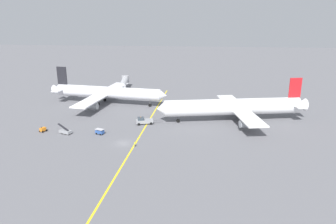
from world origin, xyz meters
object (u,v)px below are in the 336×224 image
at_px(pushback_tug, 144,121).
at_px(ground_crew_wing_walker_right, 135,144).
at_px(gse_belt_loader_portside, 65,131).
at_px(jet_bridge, 124,82).
at_px(airliner_at_gate_left, 107,93).
at_px(airliner_being_pushed, 234,107).
at_px(gse_gpu_cart_small, 43,129).
at_px(gse_baggage_cart_near_cluster, 100,132).

relative_size(pushback_tug, ground_crew_wing_walker_right, 5.44).
xyz_separation_m(gse_belt_loader_portside, jet_bridge, (4.65, 62.70, 3.49)).
distance_m(airliner_at_gate_left, jet_bridge, 26.32).
relative_size(airliner_at_gate_left, airliner_being_pushed, 0.95).
distance_m(airliner_at_gate_left, gse_belt_loader_portside, 36.81).
bearing_deg(airliner_being_pushed, pushback_tug, -167.81).
bearing_deg(pushback_tug, airliner_being_pushed, 12.19).
bearing_deg(airliner_at_gate_left, pushback_tug, -50.66).
relative_size(airliner_being_pushed, gse_belt_loader_portside, 10.73).
bearing_deg(ground_crew_wing_walker_right, gse_gpu_cart_small, 163.95).
height_order(pushback_tug, jet_bridge, jet_bridge).
distance_m(airliner_at_gate_left, gse_gpu_cart_small, 37.38).
bearing_deg(gse_baggage_cart_near_cluster, jet_bridge, 95.94).
distance_m(airliner_being_pushed, gse_gpu_cart_small, 65.17).
distance_m(pushback_tug, jet_bridge, 54.17).
bearing_deg(airliner_at_gate_left, gse_gpu_cart_small, -107.88).
distance_m(airliner_at_gate_left, gse_baggage_cart_near_cluster, 36.76).
distance_m(pushback_tug, ground_crew_wing_walker_right, 20.22).
xyz_separation_m(airliner_being_pushed, pushback_tug, (-31.15, -6.73, -3.99)).
height_order(airliner_at_gate_left, pushback_tug, airliner_at_gate_left).
xyz_separation_m(gse_gpu_cart_small, jet_bridge, (12.68, 61.63, 3.53)).
bearing_deg(jet_bridge, gse_gpu_cart_small, -101.63).
distance_m(airliner_being_pushed, jet_bridge, 66.53).
relative_size(airliner_being_pushed, gse_gpu_cart_small, 20.92).
height_order(airliner_at_gate_left, gse_belt_loader_portside, airliner_at_gate_left).
xyz_separation_m(gse_gpu_cart_small, ground_crew_wing_walker_right, (32.30, -9.29, 0.07)).
bearing_deg(gse_belt_loader_portside, jet_bridge, 85.76).
height_order(airliner_being_pushed, gse_baggage_cart_near_cluster, airliner_being_pushed).
bearing_deg(gse_gpu_cart_small, pushback_tug, 19.14).
height_order(airliner_at_gate_left, gse_gpu_cart_small, airliner_at_gate_left).
relative_size(gse_belt_loader_portside, ground_crew_wing_walker_right, 3.01).
distance_m(gse_gpu_cart_small, gse_belt_loader_portside, 8.10).
distance_m(airliner_being_pushed, gse_belt_loader_portside, 57.84).
bearing_deg(pushback_tug, gse_belt_loader_portside, -152.90).
distance_m(airliner_at_gate_left, pushback_tug, 31.83).
xyz_separation_m(airliner_at_gate_left, airliner_being_pushed, (51.19, -17.71, 0.18)).
height_order(ground_crew_wing_walker_right, jet_bridge, jet_bridge).
bearing_deg(pushback_tug, airliner_at_gate_left, 129.34).
relative_size(gse_belt_loader_portside, jet_bridge, 0.26).
bearing_deg(gse_gpu_cart_small, airliner_being_pushed, 15.74).
bearing_deg(airliner_at_gate_left, airliner_being_pushed, -19.09).
height_order(pushback_tug, gse_gpu_cart_small, pushback_tug).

